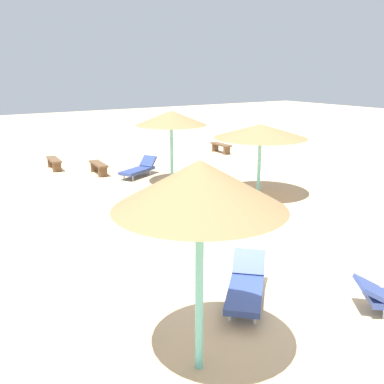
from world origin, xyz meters
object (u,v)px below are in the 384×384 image
object	(u,v)px
parasol_3	(171,118)
parasol_4	(200,186)
bench_0	(54,162)
bench_2	(99,166)
lounger_4	(246,286)
lounger_3	(139,169)
parasol_5	(261,131)
bench_1	(221,146)

from	to	relation	value
parasol_3	parasol_4	distance (m)	11.06
bench_0	bench_2	size ratio (longest dim) A/B	1.00
lounger_4	bench_0	bearing A→B (deg)	88.25
lounger_3	bench_2	xyz separation A→B (m)	(-1.25, 1.32, 0.03)
parasol_4	lounger_4	xyz separation A→B (m)	(1.86, 1.15, -2.50)
parasol_5	bench_1	xyz separation A→B (m)	(3.94, 7.47, -1.94)
parasol_3	parasol_4	size ratio (longest dim) A/B	0.89
lounger_4	bench_0	distance (m)	13.74
parasol_3	lounger_4	xyz separation A→B (m)	(-3.43, -8.55, -2.23)
lounger_3	bench_0	distance (m)	4.16
parasol_3	parasol_4	bearing A→B (deg)	-118.62
bench_1	bench_2	bearing A→B (deg)	-170.84
lounger_3	bench_2	size ratio (longest dim) A/B	1.28
parasol_3	lounger_3	world-z (taller)	parasol_3
parasol_4	parasol_5	world-z (taller)	parasol_4
parasol_3	lounger_4	bearing A→B (deg)	-111.87
bench_1	lounger_3	bearing A→B (deg)	-157.66
lounger_3	lounger_4	world-z (taller)	lounger_3
lounger_4	bench_0	xyz separation A→B (m)	(0.42, 13.74, 0.03)
bench_0	bench_2	distance (m)	2.36
lounger_4	bench_1	bearing A→B (deg)	55.01
lounger_3	lounger_4	distance (m)	10.86
parasol_4	bench_0	world-z (taller)	parasol_4
parasol_3	lounger_3	distance (m)	2.96
bench_1	bench_0	bearing A→B (deg)	174.80
parasol_3	bench_1	xyz separation A→B (m)	(5.63, 4.40, -2.21)
parasol_4	parasol_5	xyz separation A→B (m)	(6.98, 6.63, -0.53)
parasol_4	lounger_4	size ratio (longest dim) A/B	1.77
bench_1	bench_2	xyz separation A→B (m)	(-7.34, -1.18, 0.00)
parasol_3	bench_0	distance (m)	6.39
bench_0	parasol_4	bearing A→B (deg)	-98.72
lounger_4	lounger_3	bearing A→B (deg)	74.13
lounger_4	bench_1	distance (m)	15.81
lounger_3	bench_1	bearing A→B (deg)	22.34
lounger_3	lounger_4	size ratio (longest dim) A/B	1.09
parasol_5	lounger_3	world-z (taller)	parasol_5
lounger_4	bench_1	size ratio (longest dim) A/B	1.18
parasol_3	bench_1	distance (m)	7.48
parasol_3	parasol_5	distance (m)	3.52
bench_1	lounger_4	bearing A→B (deg)	-124.99
parasol_5	bench_2	world-z (taller)	parasol_5
lounger_4	parasol_3	bearing A→B (deg)	68.13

